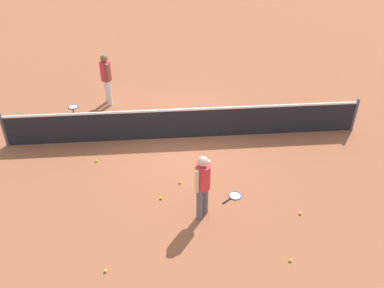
% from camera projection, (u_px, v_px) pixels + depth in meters
% --- Properties ---
extents(ground_plane, '(40.00, 40.00, 0.00)m').
position_uv_depth(ground_plane, '(184.00, 137.00, 12.83)').
color(ground_plane, '#9E5638').
extents(court_net, '(10.09, 0.09, 1.07)m').
position_uv_depth(court_net, '(184.00, 123.00, 12.53)').
color(court_net, '#4C4C51').
rests_on(court_net, ground_plane).
extents(player_near_side, '(0.48, 0.48, 1.70)m').
position_uv_depth(player_near_side, '(203.00, 182.00, 9.68)').
color(player_near_side, '#595960').
rests_on(player_near_side, ground_plane).
extents(player_far_side, '(0.45, 0.51, 1.70)m').
position_uv_depth(player_far_side, '(106.00, 75.00, 13.82)').
color(player_far_side, white).
rests_on(player_far_side, ground_plane).
extents(tennis_racket_near_player, '(0.57, 0.49, 0.03)m').
position_uv_depth(tennis_racket_near_player, '(234.00, 196.00, 10.77)').
color(tennis_racket_near_player, blue).
rests_on(tennis_racket_near_player, ground_plane).
extents(tennis_racket_far_player, '(0.36, 0.60, 0.03)m').
position_uv_depth(tennis_racket_far_player, '(73.00, 107.00, 14.17)').
color(tennis_racket_far_player, blue).
rests_on(tennis_racket_far_player, ground_plane).
extents(tennis_ball_near_player, '(0.07, 0.07, 0.07)m').
position_uv_depth(tennis_ball_near_player, '(300.00, 213.00, 10.27)').
color(tennis_ball_near_player, '#C6E033').
rests_on(tennis_ball_near_player, ground_plane).
extents(tennis_ball_by_net, '(0.07, 0.07, 0.07)m').
position_uv_depth(tennis_ball_by_net, '(106.00, 271.00, 8.94)').
color(tennis_ball_by_net, '#C6E033').
rests_on(tennis_ball_by_net, ground_plane).
extents(tennis_ball_midcourt, '(0.07, 0.07, 0.07)m').
position_uv_depth(tennis_ball_midcourt, '(96.00, 161.00, 11.88)').
color(tennis_ball_midcourt, '#C6E033').
rests_on(tennis_ball_midcourt, ground_plane).
extents(tennis_ball_baseline, '(0.07, 0.07, 0.07)m').
position_uv_depth(tennis_ball_baseline, '(180.00, 182.00, 11.16)').
color(tennis_ball_baseline, '#C6E033').
rests_on(tennis_ball_baseline, ground_plane).
extents(tennis_ball_stray_left, '(0.07, 0.07, 0.07)m').
position_uv_depth(tennis_ball_stray_left, '(290.00, 260.00, 9.16)').
color(tennis_ball_stray_left, '#C6E033').
rests_on(tennis_ball_stray_left, ground_plane).
extents(tennis_ball_stray_right, '(0.07, 0.07, 0.07)m').
position_uv_depth(tennis_ball_stray_right, '(161.00, 198.00, 10.69)').
color(tennis_ball_stray_right, '#C6E033').
rests_on(tennis_ball_stray_right, ground_plane).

